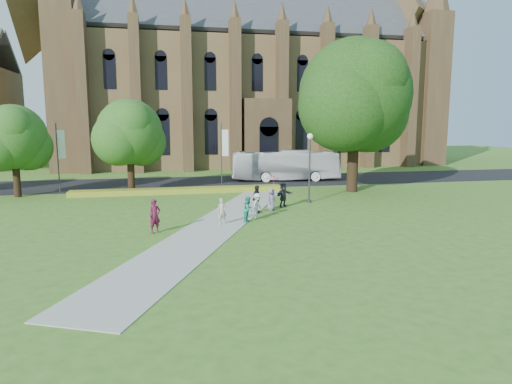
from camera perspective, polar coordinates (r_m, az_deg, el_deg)
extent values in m
plane|color=#3D681F|center=(27.10, -4.08, -4.22)|extent=(160.00, 160.00, 0.00)
cube|color=black|center=(46.70, -7.54, 1.19)|extent=(160.00, 10.00, 0.02)
cube|color=#B2B2A8|center=(28.06, -4.37, -3.73)|extent=(15.58, 28.54, 0.04)
cube|color=gold|center=(39.83, -9.61, 0.17)|extent=(18.00, 1.40, 0.45)
cube|color=brown|center=(67.60, -0.47, 10.78)|extent=(52.00, 16.00, 17.00)
cube|color=brown|center=(60.31, -23.00, 12.26)|extent=(3.50, 3.50, 21.00)
cube|color=brown|center=(70.54, 21.11, 11.75)|extent=(3.50, 3.50, 21.00)
cube|color=brown|center=(58.79, 1.32, 7.19)|extent=(6.00, 2.50, 9.00)
cylinder|color=#38383D|center=(34.71, 6.70, 2.61)|extent=(0.14, 0.14, 4.80)
sphere|color=white|center=(34.53, 6.78, 6.93)|extent=(0.44, 0.44, 0.44)
cylinder|color=#38383D|center=(35.03, 6.63, -1.18)|extent=(0.36, 0.36, 0.15)
cylinder|color=#332114|center=(40.82, 12.03, 4.65)|extent=(0.96, 0.96, 6.60)
sphere|color=#14370F|center=(40.79, 12.26, 11.81)|extent=(9.60, 9.60, 9.60)
cylinder|color=#332114|center=(41.94, -27.77, 2.05)|extent=(0.56, 0.56, 3.85)
sphere|color=#235419|center=(41.75, -28.06, 6.11)|extent=(5.20, 5.20, 5.20)
cylinder|color=#332114|center=(40.93, -15.37, 2.80)|extent=(0.60, 0.60, 4.12)
sphere|color=#235419|center=(40.74, -15.55, 7.26)|extent=(5.60, 5.60, 5.60)
cylinder|color=#38383D|center=(41.86, -4.34, 4.50)|extent=(0.10, 0.10, 6.00)
cube|color=white|center=(41.84, -3.88, 6.15)|extent=(0.60, 0.02, 2.40)
cylinder|color=#38383D|center=(42.31, -23.52, 3.85)|extent=(0.10, 0.10, 6.00)
cube|color=white|center=(42.17, -23.15, 5.49)|extent=(0.60, 0.02, 2.40)
imported|color=silver|center=(47.77, 3.69, 3.33)|extent=(11.49, 3.82, 3.14)
imported|color=#591430|center=(25.64, -12.53, -2.94)|extent=(0.81, 0.72, 1.85)
imported|color=#1C9076|center=(27.77, -0.96, -2.17)|extent=(0.92, 0.95, 1.54)
imported|color=silver|center=(28.88, 0.16, -1.70)|extent=(1.04, 1.18, 1.59)
imported|color=black|center=(30.55, 0.07, -0.88)|extent=(1.00, 1.15, 1.85)
imported|color=gray|center=(31.47, 1.94, -0.90)|extent=(0.89, 0.83, 1.53)
imported|color=#222229|center=(32.71, 3.43, -0.36)|extent=(1.62, 1.32, 1.73)
imported|color=#AAA08E|center=(27.14, -4.26, -2.42)|extent=(0.62, 0.46, 1.57)
imported|color=#DC9BB1|center=(31.45, 2.22, 1.17)|extent=(0.93, 0.93, 0.73)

